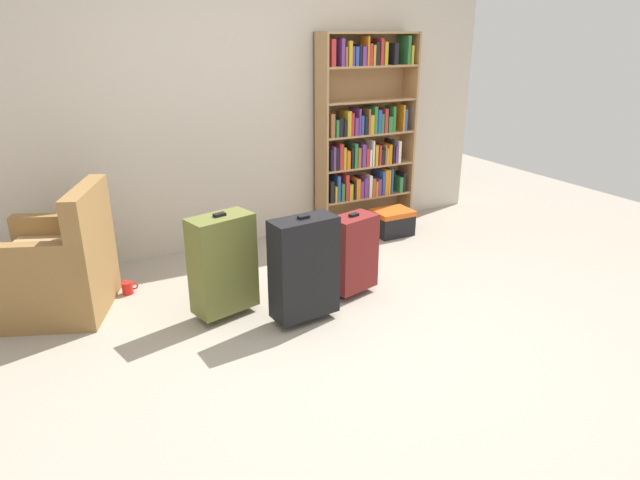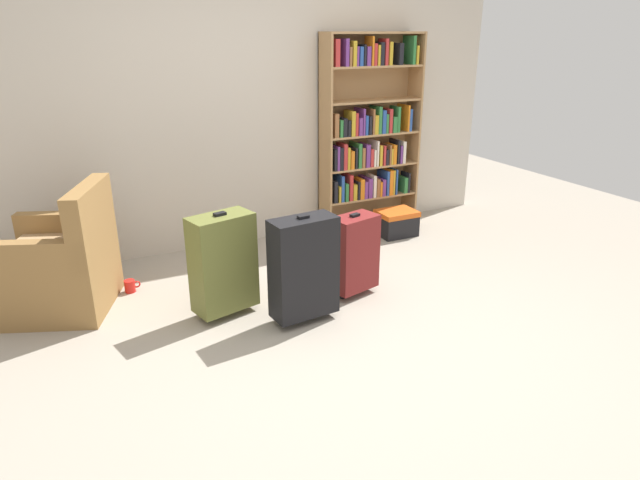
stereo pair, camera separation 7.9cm
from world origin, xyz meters
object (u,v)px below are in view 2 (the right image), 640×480
(bookshelf, at_px, (368,134))
(suitcase_dark_red, at_px, (354,253))
(suitcase_olive, at_px, (223,263))
(storage_box, at_px, (396,222))
(armchair, at_px, (61,267))
(mug, at_px, (130,286))
(suitcase_black, at_px, (304,267))

(bookshelf, relative_size, suitcase_dark_red, 2.93)
(bookshelf, relative_size, suitcase_olive, 2.49)
(storage_box, xyz_separation_m, suitcase_dark_red, (-1.01, -0.94, 0.20))
(suitcase_dark_red, bearing_deg, suitcase_olive, 173.07)
(suitcase_olive, bearing_deg, armchair, 149.28)
(bookshelf, bearing_deg, suitcase_dark_red, -123.68)
(storage_box, height_order, suitcase_dark_red, suitcase_dark_red)
(armchair, xyz_separation_m, mug, (0.44, 0.06, -0.27))
(mug, bearing_deg, suitcase_olive, -49.86)
(storage_box, relative_size, suitcase_dark_red, 0.57)
(armchair, bearing_deg, suitcase_olive, -30.72)
(armchair, height_order, mug, armchair)
(suitcase_olive, bearing_deg, bookshelf, 32.98)
(suitcase_dark_red, bearing_deg, armchair, 160.07)
(armchair, bearing_deg, suitcase_black, -32.19)
(armchair, relative_size, storage_box, 2.50)
(bookshelf, distance_m, suitcase_olive, 2.24)
(mug, distance_m, suitcase_black, 1.45)
(bookshelf, xyz_separation_m, suitcase_dark_red, (-0.87, -1.30, -0.61))
(storage_box, bearing_deg, mug, -176.09)
(suitcase_olive, bearing_deg, mug, 130.14)
(mug, distance_m, suitcase_dark_red, 1.72)
(armchair, distance_m, suitcase_dark_red, 2.08)
(suitcase_black, distance_m, suitcase_dark_red, 0.54)
(armchair, bearing_deg, mug, 8.24)
(bookshelf, distance_m, armchair, 2.95)
(mug, relative_size, storage_box, 0.33)
(storage_box, distance_m, suitcase_olive, 2.15)
(storage_box, relative_size, suitcase_olive, 0.49)
(bookshelf, height_order, suitcase_olive, bookshelf)
(armchair, height_order, suitcase_olive, armchair)
(mug, relative_size, suitcase_black, 0.16)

